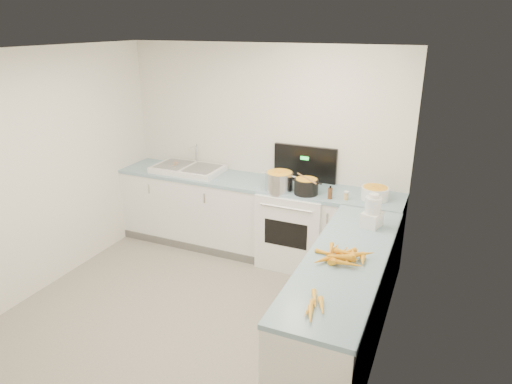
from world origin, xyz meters
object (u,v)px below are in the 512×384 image
at_px(mixing_bowl, 375,193).
at_px(spice_jar, 346,196).
at_px(sink, 188,169).
at_px(black_pot, 306,187).
at_px(extract_bottle, 330,193).
at_px(steel_pot, 279,182).
at_px(food_processor, 372,213).
at_px(stove, 295,225).

height_order(mixing_bowl, spice_jar, mixing_bowl).
relative_size(sink, black_pot, 3.24).
bearing_deg(sink, extract_bottle, -6.13).
relative_size(sink, extract_bottle, 7.12).
bearing_deg(steel_pot, food_processor, -26.53).
distance_m(sink, steel_pot, 1.31).
height_order(stove, mixing_bowl, stove).
bearing_deg(mixing_bowl, steel_pot, -171.72).
bearing_deg(black_pot, food_processor, -35.12).
xyz_separation_m(mixing_bowl, spice_jar, (-0.27, -0.14, -0.03)).
bearing_deg(sink, food_processor, -16.84).
bearing_deg(extract_bottle, stove, 156.92).
height_order(stove, sink, stove).
bearing_deg(mixing_bowl, food_processor, -82.33).
relative_size(stove, steel_pot, 4.32).
height_order(black_pot, mixing_bowl, black_pot).
xyz_separation_m(black_pot, spice_jar, (0.45, -0.00, -0.04)).
height_order(stove, spice_jar, stove).
xyz_separation_m(black_pot, food_processor, (0.81, -0.57, 0.06)).
height_order(steel_pot, food_processor, food_processor).
relative_size(stove, sink, 1.58).
relative_size(mixing_bowl, extract_bottle, 2.40).
bearing_deg(extract_bottle, black_pot, 171.38).
relative_size(extract_bottle, food_processor, 0.38).
distance_m(extract_bottle, food_processor, 0.76).
distance_m(extract_bottle, spice_jar, 0.17).
relative_size(mixing_bowl, food_processor, 0.91).
bearing_deg(food_processor, extract_bottle, 135.19).
bearing_deg(food_processor, stove, 143.60).
height_order(stove, steel_pot, stove).
distance_m(black_pot, spice_jar, 0.45).
bearing_deg(extract_bottle, sink, 173.87).
height_order(sink, mixing_bowl, sink).
xyz_separation_m(steel_pot, black_pot, (0.31, 0.01, -0.02)).
height_order(stove, food_processor, stove).
distance_m(mixing_bowl, food_processor, 0.72).
bearing_deg(food_processor, spice_jar, 122.84).
xyz_separation_m(steel_pot, food_processor, (1.13, -0.56, 0.04)).
bearing_deg(sink, steel_pot, -7.50).
bearing_deg(sink, mixing_bowl, -0.51).
relative_size(extract_bottle, spice_jar, 1.53).
bearing_deg(extract_bottle, food_processor, -44.81).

